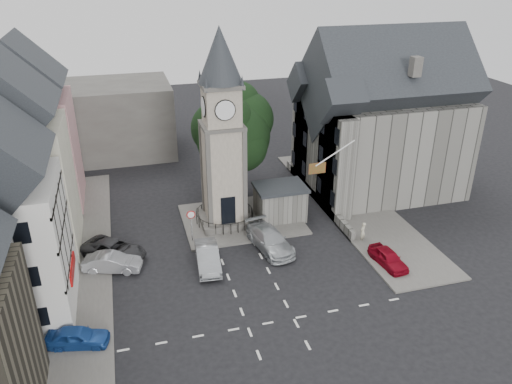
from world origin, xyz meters
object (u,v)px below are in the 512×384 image
object	(u,v)px
car_east_red	(388,258)
clock_tower	(222,132)
stone_shelter	(280,202)
pedestrian	(363,232)
car_west_blue	(78,337)

from	to	relation	value
car_east_red	clock_tower	bearing A→B (deg)	129.73
stone_shelter	pedestrian	xyz separation A→B (m)	(5.16, -5.50, -0.71)
clock_tower	car_west_blue	size ratio (longest dim) A/B	4.48
car_west_blue	car_east_red	world-z (taller)	car_east_red
car_west_blue	stone_shelter	bearing A→B (deg)	-41.14
stone_shelter	car_west_blue	distance (m)	20.18
clock_tower	car_east_red	xyz separation A→B (m)	(10.21, -9.67, -7.49)
clock_tower	car_east_red	size ratio (longest dim) A/B	4.42
stone_shelter	pedestrian	bearing A→B (deg)	-46.81
clock_tower	stone_shelter	xyz separation A→B (m)	(4.80, -0.49, -6.57)
clock_tower	pedestrian	size ratio (longest dim) A/B	9.75
stone_shelter	clock_tower	bearing A→B (deg)	174.16
car_west_blue	car_east_red	bearing A→B (deg)	-70.16
pedestrian	clock_tower	bearing A→B (deg)	-64.87
car_west_blue	car_east_red	distance (m)	21.86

